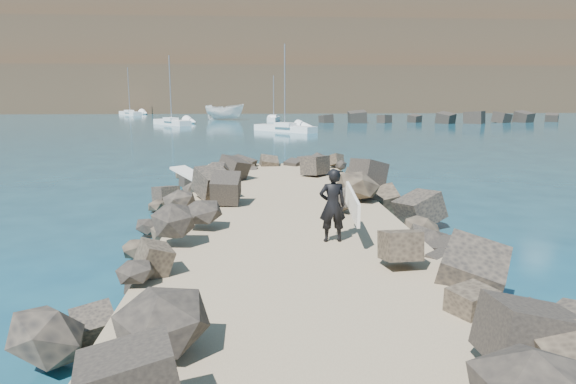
% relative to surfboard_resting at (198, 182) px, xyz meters
% --- Properties ---
extents(ground, '(800.00, 800.00, 0.00)m').
position_rel_surfboard_resting_xyz_m(ground, '(2.66, -3.34, -1.04)').
color(ground, '#0F384C').
rests_on(ground, ground).
extents(jetty, '(6.00, 26.00, 0.60)m').
position_rel_surfboard_resting_xyz_m(jetty, '(2.66, -5.34, -0.74)').
color(jetty, '#8C7759').
rests_on(jetty, ground).
extents(riprap_left, '(2.60, 22.00, 1.00)m').
position_rel_surfboard_resting_xyz_m(riprap_left, '(-0.24, -4.84, -0.54)').
color(riprap_left, '#262321').
rests_on(riprap_left, ground).
extents(riprap_right, '(2.60, 22.00, 1.00)m').
position_rel_surfboard_resting_xyz_m(riprap_right, '(5.56, -4.84, -0.54)').
color(riprap_right, black).
rests_on(riprap_right, ground).
extents(breakwater_secondary, '(52.00, 4.00, 1.20)m').
position_rel_surfboard_resting_xyz_m(breakwater_secondary, '(37.66, 51.66, -0.44)').
color(breakwater_secondary, black).
rests_on(breakwater_secondary, ground).
extents(headland, '(360.00, 140.00, 32.00)m').
position_rel_surfboard_resting_xyz_m(headland, '(12.66, 156.66, 14.96)').
color(headland, '#2D4919').
rests_on(headland, ground).
extents(surfboard_resting, '(2.09, 2.23, 0.08)m').
position_rel_surfboard_resting_xyz_m(surfboard_resting, '(0.00, 0.00, 0.00)').
color(surfboard_resting, white).
rests_on(surfboard_resting, riprap_left).
extents(boat_imported, '(6.66, 4.09, 2.41)m').
position_rel_surfboard_resting_xyz_m(boat_imported, '(-2.54, 62.60, 0.16)').
color(boat_imported, white).
rests_on(boat_imported, ground).
extents(surfer_with_board, '(0.85, 2.07, 1.66)m').
position_rel_surfboard_resting_xyz_m(surfer_with_board, '(3.64, -5.64, 0.40)').
color(surfer_with_board, black).
rests_on(surfer_with_board, jetty).
extents(sailboat_c, '(6.44, 6.57, 9.05)m').
position_rel_surfboard_resting_xyz_m(sailboat_c, '(5.10, 37.10, -0.69)').
color(sailboat_c, white).
rests_on(sailboat_c, ground).
extents(sailboat_e, '(5.43, 7.00, 8.83)m').
position_rel_surfboard_resting_xyz_m(sailboat_e, '(-21.24, 81.95, -0.69)').
color(sailboat_e, white).
rests_on(sailboat_e, ground).
extents(sailboat_b, '(2.13, 5.45, 6.61)m').
position_rel_surfboard_resting_xyz_m(sailboat_b, '(4.75, 57.71, -0.69)').
color(sailboat_b, white).
rests_on(sailboat_b, ground).
extents(sailboat_a, '(5.57, 6.86, 8.78)m').
position_rel_surfboard_resting_xyz_m(sailboat_a, '(-8.58, 49.81, -0.69)').
color(sailboat_a, white).
rests_on(sailboat_a, ground).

